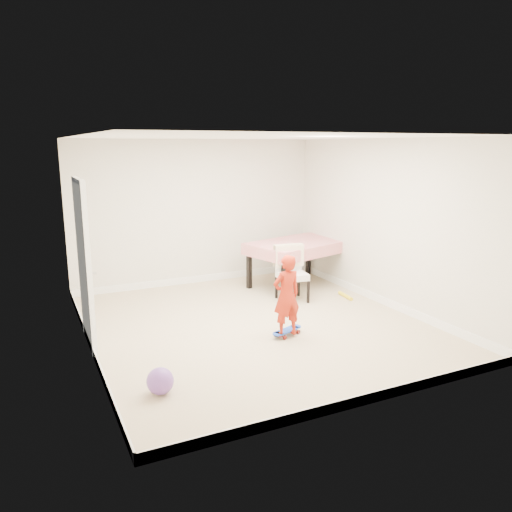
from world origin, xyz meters
name	(u,v)px	position (x,y,z in m)	size (l,w,h in m)	color
ground	(256,324)	(0.00, 0.00, 0.00)	(5.00, 5.00, 0.00)	tan
ceiling	(256,138)	(0.00, 0.00, 2.58)	(4.50, 5.00, 0.04)	white
wall_back	(197,213)	(0.00, 2.48, 1.30)	(4.50, 0.04, 2.60)	beige
wall_front	(370,277)	(0.00, -2.48, 1.30)	(4.50, 0.04, 2.60)	beige
wall_left	(85,249)	(-2.23, 0.00, 1.30)	(0.04, 5.00, 2.60)	beige
wall_right	(385,224)	(2.23, 0.00, 1.30)	(0.04, 5.00, 2.60)	beige
door	(84,266)	(-2.22, 0.30, 1.02)	(0.10, 0.94, 2.11)	white
baseboard_back	(198,279)	(0.00, 2.49, 0.06)	(4.50, 0.02, 0.12)	white
baseboard_front	(364,399)	(0.00, -2.49, 0.06)	(4.50, 0.02, 0.12)	white
baseboard_left	(92,347)	(-2.24, 0.00, 0.06)	(0.02, 5.00, 0.12)	white
baseboard_right	(381,300)	(2.24, 0.00, 0.06)	(0.02, 5.00, 0.12)	white
dining_table	(297,264)	(1.55, 1.50, 0.41)	(1.73, 1.08, 0.81)	red
dining_chair	(292,274)	(1.02, 0.76, 0.45)	(0.50, 0.58, 0.91)	beige
skateboard	(287,332)	(0.21, -0.55, 0.04)	(0.52, 0.19, 0.08)	blue
child	(287,298)	(0.16, -0.61, 0.54)	(0.40, 0.26, 1.09)	#B52612
balloon	(160,381)	(-1.75, -1.41, 0.14)	(0.28, 0.28, 0.28)	#7445A7
foam_toy	(345,296)	(1.91, 0.51, 0.03)	(0.06, 0.06, 0.40)	yellow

